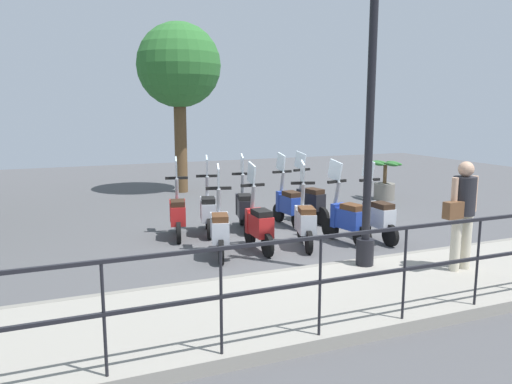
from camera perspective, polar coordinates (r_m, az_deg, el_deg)
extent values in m
plane|color=#4C4C4F|center=(9.71, 3.19, -5.24)|extent=(28.00, 28.00, 0.00)
cube|color=gray|center=(7.07, 14.63, -10.66)|extent=(2.20, 20.00, 0.15)
cube|color=gray|center=(7.89, 10.01, -8.35)|extent=(0.10, 20.00, 0.15)
cube|color=black|center=(6.03, 20.79, -3.37)|extent=(0.04, 16.00, 0.04)
cube|color=black|center=(6.15, 20.53, -7.67)|extent=(0.04, 16.00, 0.04)
cylinder|color=black|center=(6.53, 23.97, -7.38)|extent=(0.03, 0.03, 1.05)
cylinder|color=black|center=(5.82, 16.59, -8.95)|extent=(0.03, 0.03, 1.05)
cylinder|color=black|center=(5.25, 7.32, -10.70)|extent=(0.03, 0.03, 1.05)
cylinder|color=black|center=(4.84, -4.00, -12.44)|extent=(0.03, 0.03, 1.05)
cylinder|color=black|center=(4.64, -16.97, -13.83)|extent=(0.03, 0.03, 1.05)
cylinder|color=black|center=(7.71, 12.34, -6.70)|extent=(0.26, 0.26, 0.40)
cylinder|color=black|center=(7.41, 12.90, 8.39)|extent=(0.12, 0.12, 4.42)
cylinder|color=beige|center=(7.94, 22.90, -5.21)|extent=(0.14, 0.14, 0.82)
cylinder|color=beige|center=(7.78, 21.84, -5.45)|extent=(0.14, 0.14, 0.82)
cylinder|color=#232328|center=(7.72, 22.70, -0.40)|extent=(0.34, 0.34, 0.55)
sphere|color=tan|center=(7.67, 22.89, 2.43)|extent=(0.22, 0.22, 0.22)
cylinder|color=tan|center=(7.87, 23.66, -0.18)|extent=(0.09, 0.09, 0.52)
cylinder|color=tan|center=(7.57, 21.72, -0.42)|extent=(0.09, 0.09, 0.52)
cube|color=brown|center=(7.52, 21.61, -1.94)|extent=(0.16, 0.29, 0.24)
cylinder|color=brown|center=(14.88, -8.59, 5.30)|extent=(0.36, 0.36, 2.79)
sphere|color=#2D6B2D|center=(14.89, -8.82, 14.15)|extent=(2.41, 2.41, 2.41)
cylinder|color=slate|center=(14.05, 14.44, 0.05)|extent=(0.56, 0.56, 0.45)
cylinder|color=brown|center=(13.98, 14.53, 1.97)|extent=(0.10, 0.10, 0.50)
ellipsoid|color=#2D6B2D|center=(14.14, 13.97, 3.31)|extent=(0.56, 0.16, 0.10)
ellipsoid|color=#2D6B2D|center=(13.74, 15.20, 3.08)|extent=(0.56, 0.16, 0.10)
ellipsoid|color=#2D6B2D|center=(13.79, 13.74, 3.16)|extent=(0.56, 0.16, 0.10)
ellipsoid|color=#2D6B2D|center=(14.09, 15.39, 3.22)|extent=(0.56, 0.16, 0.10)
ellipsoid|color=#2D6B2D|center=(13.98, 13.54, 3.25)|extent=(0.56, 0.16, 0.10)
ellipsoid|color=#2D6B2D|center=(13.91, 15.62, 3.13)|extent=(0.56, 0.16, 0.10)
cylinder|color=black|center=(10.03, 12.16, -3.79)|extent=(0.40, 0.09, 0.40)
cylinder|color=black|center=(9.38, 15.11, -4.83)|extent=(0.40, 0.09, 0.40)
cube|color=#B7BCC6|center=(9.57, 13.95, -2.78)|extent=(0.61, 0.29, 0.36)
cube|color=#B7BCC6|center=(9.79, 12.93, -2.34)|extent=(0.13, 0.30, 0.44)
cube|color=black|center=(9.47, 14.27, -1.50)|extent=(0.40, 0.27, 0.10)
cylinder|color=gray|center=(9.78, 12.80, -0.23)|extent=(0.18, 0.07, 0.55)
cube|color=black|center=(9.73, 12.86, 1.36)|extent=(0.07, 0.44, 0.05)
cube|color=silver|center=(9.76, 12.70, 2.57)|extent=(0.39, 0.04, 0.42)
cylinder|color=black|center=(9.70, 8.47, -4.12)|extent=(0.41, 0.16, 0.40)
cylinder|color=black|center=(9.14, 12.04, -5.10)|extent=(0.41, 0.16, 0.40)
cube|color=navy|center=(9.29, 10.62, -3.03)|extent=(0.65, 0.40, 0.36)
cube|color=navy|center=(9.49, 9.38, -2.60)|extent=(0.18, 0.32, 0.44)
cube|color=#4C2D19|center=(9.20, 10.98, -1.70)|extent=(0.45, 0.34, 0.10)
cylinder|color=gray|center=(9.46, 9.19, -0.44)|extent=(0.19, 0.11, 0.55)
cube|color=black|center=(9.42, 9.23, 1.21)|extent=(0.15, 0.44, 0.05)
cube|color=silver|center=(9.44, 9.01, 2.45)|extent=(0.39, 0.11, 0.42)
cylinder|color=black|center=(9.46, 5.14, -4.41)|extent=(0.41, 0.20, 0.40)
cylinder|color=black|center=(8.67, 6.07, -5.73)|extent=(0.41, 0.20, 0.40)
cube|color=#B7BCC6|center=(8.92, 5.71, -3.44)|extent=(0.66, 0.45, 0.36)
cube|color=#B7BCC6|center=(9.19, 5.39, -2.91)|extent=(0.21, 0.32, 0.44)
cube|color=#4C2D19|center=(8.80, 5.81, -2.08)|extent=(0.46, 0.37, 0.10)
cylinder|color=gray|center=(9.18, 5.36, -0.67)|extent=(0.20, 0.12, 0.55)
cube|color=black|center=(9.13, 5.38, 1.03)|extent=(0.19, 0.44, 0.05)
cube|color=silver|center=(9.17, 5.34, 2.32)|extent=(0.38, 0.15, 0.42)
cylinder|color=black|center=(9.17, -0.72, -4.82)|extent=(0.40, 0.08, 0.40)
cylinder|color=black|center=(8.43, 1.32, -6.13)|extent=(0.40, 0.08, 0.40)
cube|color=#B21E1E|center=(8.66, 0.47, -3.80)|extent=(0.60, 0.29, 0.36)
cube|color=#B21E1E|center=(8.91, -0.24, -3.27)|extent=(0.12, 0.30, 0.44)
cube|color=black|center=(8.54, 0.65, -2.40)|extent=(0.40, 0.26, 0.10)
cylinder|color=gray|center=(8.89, -0.38, -0.96)|extent=(0.18, 0.07, 0.55)
cube|color=black|center=(8.85, -0.38, 0.79)|extent=(0.06, 0.44, 0.05)
cube|color=silver|center=(8.88, -0.53, 2.12)|extent=(0.39, 0.03, 0.42)
cylinder|color=black|center=(8.88, -4.27, -5.34)|extent=(0.41, 0.18, 0.40)
cylinder|color=black|center=(8.08, -4.01, -6.86)|extent=(0.41, 0.18, 0.40)
cube|color=#B7BCC6|center=(8.32, -4.14, -4.37)|extent=(0.65, 0.43, 0.36)
cube|color=#B7BCC6|center=(8.60, -4.24, -3.77)|extent=(0.20, 0.32, 0.44)
cube|color=#4C2D19|center=(8.20, -4.14, -2.93)|extent=(0.46, 0.36, 0.10)
cylinder|color=gray|center=(8.58, -4.28, -1.38)|extent=(0.19, 0.12, 0.55)
cube|color=black|center=(8.54, -4.31, 0.44)|extent=(0.18, 0.44, 0.05)
cube|color=silver|center=(8.57, -4.34, 1.82)|extent=(0.38, 0.13, 0.42)
cylinder|color=black|center=(11.34, 4.70, -2.04)|extent=(0.41, 0.17, 0.40)
cylinder|color=black|center=(10.73, 7.53, -2.77)|extent=(0.41, 0.17, 0.40)
cube|color=black|center=(10.92, 6.39, -1.03)|extent=(0.65, 0.40, 0.36)
cube|color=black|center=(11.13, 5.41, -0.71)|extent=(0.18, 0.32, 0.44)
cube|color=black|center=(10.83, 6.66, 0.11)|extent=(0.45, 0.34, 0.10)
cylinder|color=gray|center=(11.12, 5.24, 1.14)|extent=(0.19, 0.11, 0.55)
cube|color=black|center=(11.08, 5.26, 2.54)|extent=(0.16, 0.44, 0.05)
cube|color=silver|center=(11.10, 5.08, 3.60)|extent=(0.38, 0.11, 0.42)
cylinder|color=black|center=(11.00, 2.58, -2.39)|extent=(0.40, 0.10, 0.40)
cylinder|color=black|center=(10.29, 4.79, -3.25)|extent=(0.40, 0.10, 0.40)
cube|color=navy|center=(10.51, 3.89, -1.41)|extent=(0.62, 0.32, 0.36)
cube|color=navy|center=(10.76, 3.13, -1.04)|extent=(0.14, 0.31, 0.44)
cube|color=black|center=(10.41, 4.10, -0.23)|extent=(0.42, 0.28, 0.10)
cylinder|color=gray|center=(10.75, 2.99, 0.87)|extent=(0.19, 0.08, 0.55)
cube|color=black|center=(10.71, 3.00, 2.33)|extent=(0.09, 0.44, 0.05)
cube|color=silver|center=(10.74, 2.86, 3.42)|extent=(0.39, 0.05, 0.42)
cylinder|color=black|center=(10.68, -1.63, -2.75)|extent=(0.41, 0.18, 0.40)
cylinder|color=black|center=(9.88, -1.08, -3.77)|extent=(0.41, 0.18, 0.40)
cube|color=black|center=(10.14, -1.31, -1.80)|extent=(0.65, 0.42, 0.36)
cube|color=black|center=(10.42, -1.50, -1.38)|extent=(0.19, 0.32, 0.44)
cube|color=black|center=(10.03, -1.27, -0.59)|extent=(0.45, 0.35, 0.10)
cylinder|color=gray|center=(10.41, -1.55, 0.60)|extent=(0.19, 0.11, 0.55)
cube|color=black|center=(10.37, -1.56, 2.10)|extent=(0.17, 0.44, 0.05)
cube|color=silver|center=(10.41, -1.60, 3.23)|extent=(0.38, 0.12, 0.42)
cylinder|color=black|center=(10.40, -5.56, -3.13)|extent=(0.41, 0.18, 0.40)
cylinder|color=black|center=(9.59, -5.37, -4.22)|extent=(0.41, 0.18, 0.40)
cube|color=#B7BCC6|center=(9.85, -5.48, -2.18)|extent=(0.65, 0.42, 0.36)
cube|color=#B7BCC6|center=(10.13, -5.54, -1.74)|extent=(0.19, 0.32, 0.44)
cube|color=black|center=(9.74, -5.48, -0.94)|extent=(0.45, 0.35, 0.10)
cylinder|color=gray|center=(10.13, -5.59, 0.30)|extent=(0.19, 0.11, 0.55)
cube|color=black|center=(10.09, -5.62, 1.84)|extent=(0.17, 0.44, 0.05)
cube|color=silver|center=(10.12, -5.65, 3.01)|extent=(0.38, 0.13, 0.42)
cylinder|color=black|center=(10.18, -8.95, -3.48)|extent=(0.41, 0.16, 0.40)
cylinder|color=black|center=(9.38, -8.83, -4.62)|extent=(0.41, 0.16, 0.40)
cube|color=#B21E1E|center=(9.63, -8.92, -2.53)|extent=(0.65, 0.40, 0.36)
cube|color=#B21E1E|center=(9.91, -8.97, -2.06)|extent=(0.18, 0.32, 0.44)
cube|color=black|center=(9.52, -8.95, -1.26)|extent=(0.45, 0.34, 0.10)
cylinder|color=gray|center=(9.91, -9.03, 0.02)|extent=(0.19, 0.11, 0.55)
cube|color=black|center=(9.87, -9.07, 1.59)|extent=(0.15, 0.44, 0.05)
cube|color=silver|center=(9.90, -9.11, 2.78)|extent=(0.39, 0.11, 0.42)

